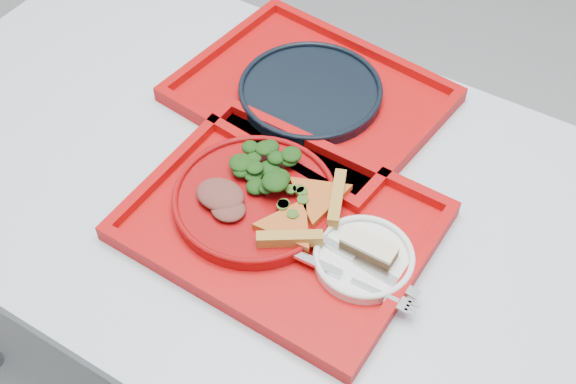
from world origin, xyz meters
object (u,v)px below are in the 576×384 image
at_px(dinner_plate, 255,200).
at_px(dessert_bar, 369,248).
at_px(tray_far, 310,98).
at_px(navy_plate, 310,93).
at_px(tray_main, 281,224).

xyz_separation_m(dinner_plate, dessert_bar, (0.20, 0.00, 0.02)).
bearing_deg(dinner_plate, dessert_bar, 0.21).
distance_m(tray_far, navy_plate, 0.01).
bearing_deg(navy_plate, tray_main, -68.60).
xyz_separation_m(navy_plate, dessert_bar, (0.25, -0.26, 0.02)).
relative_size(tray_main, tray_far, 1.00).
distance_m(tray_far, dinner_plate, 0.27).
height_order(tray_far, dessert_bar, dessert_bar).
relative_size(navy_plate, dessert_bar, 3.13).
bearing_deg(tray_main, dinner_plate, 171.14).
height_order(tray_main, tray_far, same).
relative_size(dinner_plate, dessert_bar, 3.13).
relative_size(tray_main, dessert_bar, 5.42).
bearing_deg(dinner_plate, tray_main, -10.30).
bearing_deg(dessert_bar, tray_far, 134.18).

